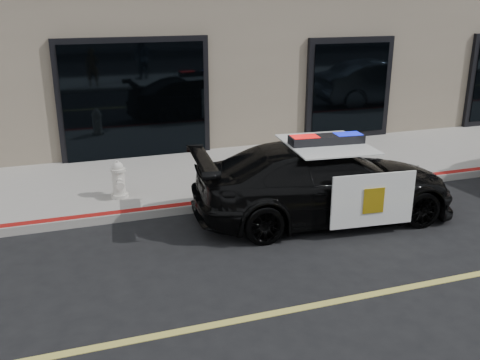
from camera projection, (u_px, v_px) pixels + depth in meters
name	position (u px, v px, depth m)	size (l,w,h in m)	color
ground	(301.00, 308.00, 6.73)	(120.00, 120.00, 0.00)	black
sidewalk_n	(198.00, 176.00, 11.40)	(60.00, 3.50, 0.15)	gray
police_car	(324.00, 181.00, 9.28)	(2.66, 4.91, 1.50)	black
fire_hydrant	(119.00, 181.00, 9.90)	(0.32, 0.45, 0.71)	silver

